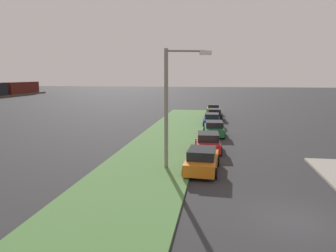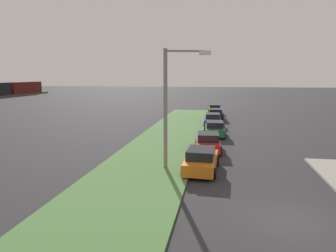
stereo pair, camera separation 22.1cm
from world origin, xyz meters
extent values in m
plane|color=#2D2D30|center=(0.00, 0.00, 0.00)|extent=(300.00, 300.00, 0.00)
cube|color=#517F42|center=(10.00, 7.72, 0.06)|extent=(60.00, 6.00, 0.12)
cube|color=orange|center=(6.25, 4.09, 0.57)|extent=(4.38, 2.01, 0.70)
cube|color=black|center=(6.05, 4.10, 1.19)|extent=(2.28, 1.71, 0.55)
cylinder|color=black|center=(7.64, 4.92, 0.32)|extent=(0.65, 0.25, 0.64)
cylinder|color=black|center=(7.55, 3.13, 0.32)|extent=(0.65, 0.25, 0.64)
cylinder|color=black|center=(4.94, 5.06, 0.32)|extent=(0.65, 0.25, 0.64)
cylinder|color=black|center=(4.85, 3.26, 0.32)|extent=(0.65, 0.25, 0.64)
cube|color=red|center=(11.70, 3.90, 0.57)|extent=(4.40, 2.04, 0.70)
cube|color=black|center=(11.50, 3.89, 1.19)|extent=(2.29, 1.72, 0.55)
cylinder|color=black|center=(12.99, 4.88, 0.32)|extent=(0.65, 0.26, 0.64)
cylinder|color=black|center=(13.09, 3.08, 0.32)|extent=(0.65, 0.26, 0.64)
cylinder|color=black|center=(10.30, 4.72, 0.32)|extent=(0.65, 0.26, 0.64)
cylinder|color=black|center=(10.40, 2.93, 0.32)|extent=(0.65, 0.26, 0.64)
cube|color=#1E6B38|center=(18.07, 3.53, 0.57)|extent=(4.39, 2.02, 0.70)
cube|color=black|center=(17.87, 3.52, 1.19)|extent=(2.28, 1.71, 0.55)
cylinder|color=black|center=(19.37, 4.50, 0.32)|extent=(0.65, 0.25, 0.64)
cylinder|color=black|center=(19.47, 2.70, 0.32)|extent=(0.65, 0.25, 0.64)
cylinder|color=black|center=(16.67, 4.35, 0.32)|extent=(0.65, 0.25, 0.64)
cylinder|color=black|center=(16.77, 2.56, 0.32)|extent=(0.65, 0.25, 0.64)
cube|color=#23389E|center=(24.48, 3.88, 0.57)|extent=(4.33, 1.88, 0.70)
cube|color=black|center=(24.28, 3.87, 1.19)|extent=(2.23, 1.64, 0.55)
cylinder|color=black|center=(25.81, 4.80, 0.32)|extent=(0.64, 0.23, 0.64)
cylinder|color=black|center=(25.85, 3.00, 0.32)|extent=(0.64, 0.23, 0.64)
cylinder|color=black|center=(23.11, 4.75, 0.32)|extent=(0.64, 0.23, 0.64)
cylinder|color=black|center=(23.15, 2.95, 0.32)|extent=(0.64, 0.23, 0.64)
cube|color=black|center=(29.72, 3.59, 0.57)|extent=(4.32, 1.84, 0.70)
cube|color=black|center=(29.52, 3.59, 1.19)|extent=(2.22, 1.62, 0.55)
cylinder|color=black|center=(31.08, 4.47, 0.32)|extent=(0.64, 0.23, 0.64)
cylinder|color=black|center=(31.06, 2.67, 0.32)|extent=(0.64, 0.23, 0.64)
cylinder|color=black|center=(28.38, 4.50, 0.32)|extent=(0.64, 0.23, 0.64)
cylinder|color=black|center=(28.36, 2.70, 0.32)|extent=(0.64, 0.23, 0.64)
cube|color=gold|center=(36.10, 3.88, 0.57)|extent=(4.35, 1.93, 0.70)
cube|color=black|center=(35.90, 3.88, 1.19)|extent=(2.25, 1.67, 0.55)
cylinder|color=black|center=(37.43, 4.82, 0.32)|extent=(0.65, 0.24, 0.64)
cylinder|color=black|center=(37.48, 3.03, 0.32)|extent=(0.65, 0.24, 0.64)
cylinder|color=black|center=(34.73, 4.74, 0.32)|extent=(0.65, 0.24, 0.64)
cylinder|color=black|center=(34.78, 2.94, 0.32)|extent=(0.65, 0.24, 0.64)
cube|color=#511914|center=(74.64, 61.91, 2.20)|extent=(14.00, 3.00, 3.40)
cylinder|color=gray|center=(6.32, 6.36, 3.75)|extent=(0.24, 0.24, 7.50)
cylinder|color=gray|center=(6.61, 5.19, 7.35)|extent=(0.70, 2.36, 0.12)
cube|color=silver|center=(6.90, 4.03, 7.25)|extent=(0.52, 0.77, 0.24)
camera|label=1|loc=(-12.75, 3.22, 5.90)|focal=33.64mm
camera|label=2|loc=(-12.72, 3.00, 5.90)|focal=33.64mm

